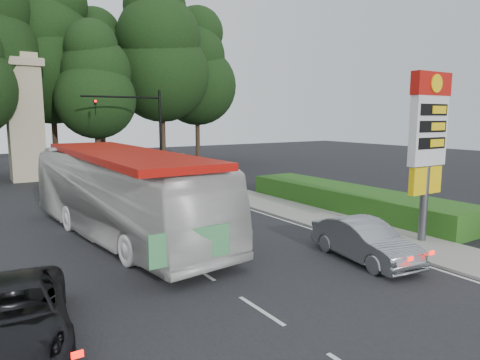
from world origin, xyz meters
TOP-DOWN VIEW (x-y plane):
  - ground at (0.00, 0.00)m, footprint 120.00×120.00m
  - road_surface at (0.00, 12.00)m, footprint 14.00×80.00m
  - sidewalk_right at (8.50, 12.00)m, footprint 3.00×80.00m
  - hedge at (11.50, 8.00)m, footprint 3.00×14.00m
  - gas_station_pylon at (9.20, 1.99)m, footprint 2.10×0.45m
  - traffic_signal_mast at (5.68, 24.00)m, footprint 6.10×0.35m
  - monument at (-2.00, 30.00)m, footprint 3.00×3.00m
  - tree_center_right at (1.00, 35.00)m, footprint 9.24×9.24m
  - tree_east_near at (6.00, 37.00)m, footprint 8.12×8.12m
  - tree_east_mid at (11.00, 33.00)m, footprint 9.52×9.52m
  - tree_far_east at (16.00, 35.00)m, footprint 8.68×8.68m
  - tree_monument_right at (3.50, 29.50)m, footprint 6.72×6.72m
  - transit_bus at (-0.84, 9.46)m, footprint 4.68×13.64m
  - sedan_silver at (5.50, 1.80)m, footprint 2.15×4.63m
  - suv_charcoal at (-5.66, 2.18)m, footprint 2.99×5.36m

SIDE VIEW (x-z plane):
  - ground at x=0.00m, z-range 0.00..0.00m
  - road_surface at x=0.00m, z-range 0.00..0.02m
  - sidewalk_right at x=8.50m, z-range 0.00..0.12m
  - hedge at x=11.50m, z-range 0.00..1.20m
  - suv_charcoal at x=-5.66m, z-range 0.00..1.42m
  - sedan_silver at x=5.50m, z-range 0.00..1.47m
  - transit_bus at x=-0.84m, z-range 0.00..3.72m
  - gas_station_pylon at x=9.20m, z-range 1.02..7.87m
  - traffic_signal_mast at x=5.68m, z-range 1.07..8.27m
  - monument at x=-2.00m, z-range 0.08..10.13m
  - tree_monument_right at x=3.50m, z-range 1.41..14.61m
  - tree_east_near at x=6.00m, z-range 1.71..17.66m
  - tree_far_east at x=16.00m, z-range 1.83..18.88m
  - tree_center_right at x=1.00m, z-range 1.94..20.09m
  - tree_east_mid at x=11.00m, z-range 2.00..20.70m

